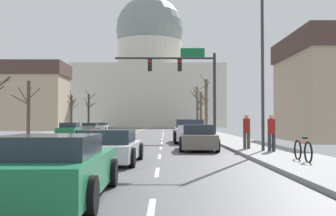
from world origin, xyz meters
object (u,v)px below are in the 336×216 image
at_px(sedan_near_01, 198,138).
at_px(pedestrian_01, 247,129).
at_px(pedestrian_00, 271,131).
at_px(pickup_truck_near_00, 190,132).
at_px(signal_gantry, 187,74).
at_px(sedan_oncoming_02, 101,127).
at_px(sedan_near_03, 54,168).
at_px(sedan_oncoming_01, 90,128).
at_px(sedan_near_02, 109,147).
at_px(street_lamp_right, 257,44).
at_px(bicycle_parked, 303,151).
at_px(sedan_oncoming_00, 69,130).

xyz_separation_m(sedan_near_01, pedestrian_01, (2.29, -0.87, 0.46)).
bearing_deg(pedestrian_00, pickup_truck_near_00, 107.05).
bearing_deg(signal_gantry, sedan_oncoming_02, 112.52).
xyz_separation_m(sedan_oncoming_02, pedestrian_00, (13.81, -39.74, 0.48)).
height_order(sedan_near_01, sedan_near_03, sedan_near_01).
distance_m(signal_gantry, sedan_oncoming_01, 21.43).
xyz_separation_m(pickup_truck_near_00, pedestrian_01, (2.26, -8.16, 0.36)).
xyz_separation_m(signal_gantry, sedan_near_03, (-3.81, -24.15, -4.56)).
bearing_deg(sedan_near_01, sedan_oncoming_01, 110.45).
height_order(signal_gantry, pedestrian_00, signal_gantry).
bearing_deg(pedestrian_00, signal_gantry, 102.45).
height_order(pickup_truck_near_00, pedestrian_01, pedestrian_01).
relative_size(sedan_near_02, sedan_oncoming_02, 0.94).
relative_size(pickup_truck_near_00, sedan_near_01, 1.27).
bearing_deg(street_lamp_right, sedan_near_03, -120.43).
bearing_deg(pedestrian_00, sedan_near_03, -123.48).
relative_size(signal_gantry, pedestrian_01, 4.70).
bearing_deg(pickup_truck_near_00, bicycle_parked, -78.36).
bearing_deg(sedan_oncoming_02, street_lamp_right, -71.29).
distance_m(sedan_near_03, sedan_oncoming_01, 42.64).
height_order(street_lamp_right, sedan_near_01, street_lamp_right).
bearing_deg(street_lamp_right, sedan_oncoming_01, 113.24).
distance_m(street_lamp_right, sedan_near_03, 13.30).
relative_size(sedan_near_01, bicycle_parked, 2.49).
relative_size(signal_gantry, pedestrian_00, 4.77).
height_order(pickup_truck_near_00, pedestrian_00, pedestrian_00).
relative_size(sedan_near_02, sedan_near_03, 0.94).
distance_m(street_lamp_right, bicycle_parked, 6.65).
bearing_deg(sedan_oncoming_01, sedan_oncoming_02, 89.24).
xyz_separation_m(street_lamp_right, sedan_near_03, (-6.35, -10.82, -4.41)).
bearing_deg(sedan_oncoming_00, sedan_near_03, -77.37).
distance_m(pickup_truck_near_00, pedestrian_01, 8.47).
xyz_separation_m(sedan_near_01, sedan_oncoming_00, (-10.85, 18.54, 0.01)).
relative_size(sedan_near_02, pedestrian_00, 2.63).
distance_m(street_lamp_right, pickup_truck_near_00, 10.64).
height_order(sedan_oncoming_02, pedestrian_01, pedestrian_01).
xyz_separation_m(signal_gantry, sedan_oncoming_00, (-10.86, 7.32, -4.54)).
height_order(sedan_near_02, pedestrian_00, pedestrian_00).
xyz_separation_m(sedan_oncoming_00, pedestrian_00, (13.90, -21.11, 0.44)).
bearing_deg(signal_gantry, bicycle_parked, -80.76).
xyz_separation_m(sedan_near_02, bicycle_parked, (6.62, -0.69, -0.07)).
bearing_deg(sedan_near_03, sedan_oncoming_00, 102.63).
height_order(sedan_oncoming_01, pedestrian_00, pedestrian_00).
bearing_deg(sedan_near_02, pickup_truck_near_00, 74.82).
height_order(sedan_near_01, sedan_oncoming_01, sedan_near_01).
relative_size(signal_gantry, sedan_oncoming_00, 1.80).
height_order(sedan_oncoming_02, pedestrian_00, pedestrian_00).
distance_m(sedan_oncoming_00, pedestrian_01, 23.44).
relative_size(signal_gantry, sedan_near_03, 1.70).
relative_size(signal_gantry, sedan_near_01, 1.79).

